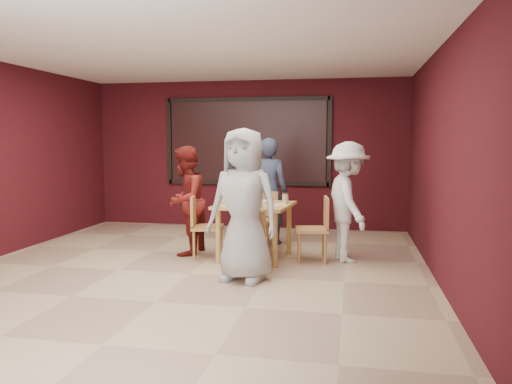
% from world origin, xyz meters
% --- Properties ---
extents(floor, '(7.00, 7.00, 0.00)m').
position_xyz_m(floor, '(0.00, 0.00, 0.00)').
color(floor, '#C5B089').
rests_on(floor, ground).
extents(window_blinds, '(3.00, 0.02, 1.50)m').
position_xyz_m(window_blinds, '(0.00, 3.45, 1.65)').
color(window_blinds, black).
extents(dining_table, '(1.10, 1.10, 0.94)m').
position_xyz_m(dining_table, '(0.65, 0.94, 0.69)').
color(dining_table, '#DCB55A').
rests_on(dining_table, floor).
extents(chair_front, '(0.43, 0.43, 0.80)m').
position_xyz_m(chair_front, '(0.75, 0.21, 0.45)').
color(chair_front, '#BA8C48').
rests_on(chair_front, floor).
extents(chair_back, '(0.49, 0.49, 0.87)m').
position_xyz_m(chair_back, '(0.62, 1.76, 0.49)').
color(chair_back, '#BA8C48').
rests_on(chair_back, floor).
extents(chair_left, '(0.50, 0.50, 0.89)m').
position_xyz_m(chair_left, '(-0.09, 0.84, 0.50)').
color(chair_left, '#BA8C48').
rests_on(chair_left, floor).
extents(chair_right, '(0.49, 0.49, 0.90)m').
position_xyz_m(chair_right, '(1.53, 0.96, 0.51)').
color(chair_right, '#BA8C48').
rests_on(chair_right, floor).
extents(diner_front, '(1.00, 0.76, 1.82)m').
position_xyz_m(diner_front, '(0.73, -0.15, 0.91)').
color(diner_front, '#A9A9A9').
rests_on(diner_front, floor).
extents(diner_back, '(0.68, 0.49, 1.72)m').
position_xyz_m(diner_back, '(0.66, 2.04, 0.86)').
color(diner_back, '#2F3753').
rests_on(diner_back, floor).
extents(diner_left, '(0.65, 0.81, 1.59)m').
position_xyz_m(diner_left, '(-0.41, 1.04, 0.79)').
color(diner_left, maroon).
rests_on(diner_left, floor).
extents(diner_right, '(0.92, 1.21, 1.66)m').
position_xyz_m(diner_right, '(1.93, 1.07, 0.83)').
color(diner_right, silver).
rests_on(diner_right, floor).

